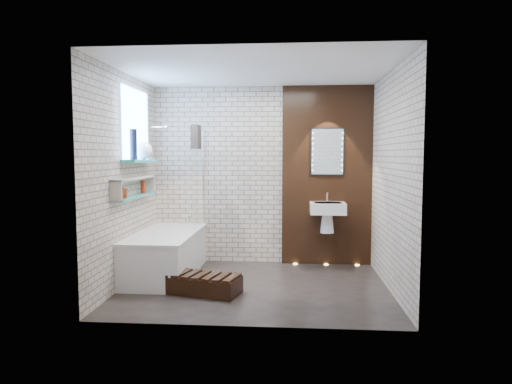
# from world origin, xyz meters

# --- Properties ---
(ground) EXTENTS (3.20, 3.20, 0.00)m
(ground) POSITION_xyz_m (0.00, 0.00, 0.00)
(ground) COLOR black
(ground) RESTS_ON ground
(room_shell) EXTENTS (3.24, 3.20, 2.60)m
(room_shell) POSITION_xyz_m (0.00, 0.00, 1.30)
(room_shell) COLOR #B5A58F
(room_shell) RESTS_ON ground
(walnut_panel) EXTENTS (1.30, 0.06, 2.60)m
(walnut_panel) POSITION_xyz_m (0.95, 1.27, 1.30)
(walnut_panel) COLOR black
(walnut_panel) RESTS_ON ground
(clerestory_window) EXTENTS (0.18, 1.00, 0.94)m
(clerestory_window) POSITION_xyz_m (-1.57, 0.35, 1.90)
(clerestory_window) COLOR #7FADE0
(clerestory_window) RESTS_ON room_shell
(display_niche) EXTENTS (0.14, 1.30, 0.26)m
(display_niche) POSITION_xyz_m (-1.53, 0.15, 1.20)
(display_niche) COLOR teal
(display_niche) RESTS_ON room_shell
(bathtub) EXTENTS (0.79, 1.74, 0.70)m
(bathtub) POSITION_xyz_m (-1.22, 0.45, 0.29)
(bathtub) COLOR white
(bathtub) RESTS_ON ground
(bath_screen) EXTENTS (0.01, 0.78, 1.40)m
(bath_screen) POSITION_xyz_m (-0.87, 0.89, 1.28)
(bath_screen) COLOR white
(bath_screen) RESTS_ON bathtub
(towel) EXTENTS (0.10, 0.25, 0.33)m
(towel) POSITION_xyz_m (-0.87, 0.76, 1.85)
(towel) COLOR black
(towel) RESTS_ON bath_screen
(shower_head) EXTENTS (0.18, 0.18, 0.02)m
(shower_head) POSITION_xyz_m (-1.30, 0.95, 2.00)
(shower_head) COLOR silver
(shower_head) RESTS_ON room_shell
(washbasin) EXTENTS (0.50, 0.36, 0.58)m
(washbasin) POSITION_xyz_m (0.95, 1.07, 0.79)
(washbasin) COLOR white
(washbasin) RESTS_ON walnut_panel
(led_mirror) EXTENTS (0.50, 0.02, 0.70)m
(led_mirror) POSITION_xyz_m (0.95, 1.23, 1.65)
(led_mirror) COLOR black
(led_mirror) RESTS_ON walnut_panel
(walnut_step) EXTENTS (0.96, 0.60, 0.20)m
(walnut_step) POSITION_xyz_m (-0.60, -0.30, 0.10)
(walnut_step) COLOR black
(walnut_step) RESTS_ON ground
(niche_bottles) EXTENTS (0.07, 0.85, 0.17)m
(niche_bottles) POSITION_xyz_m (-1.53, 0.10, 1.17)
(niche_bottles) COLOR maroon
(niche_bottles) RESTS_ON display_niche
(sill_vases) EXTENTS (0.23, 0.55, 0.37)m
(sill_vases) POSITION_xyz_m (-1.50, 0.36, 1.68)
(sill_vases) COLOR white
(sill_vases) RESTS_ON clerestory_window
(floor_uplights) EXTENTS (0.96, 0.06, 0.01)m
(floor_uplights) POSITION_xyz_m (0.95, 1.20, 0.01)
(floor_uplights) COLOR #FFD899
(floor_uplights) RESTS_ON ground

